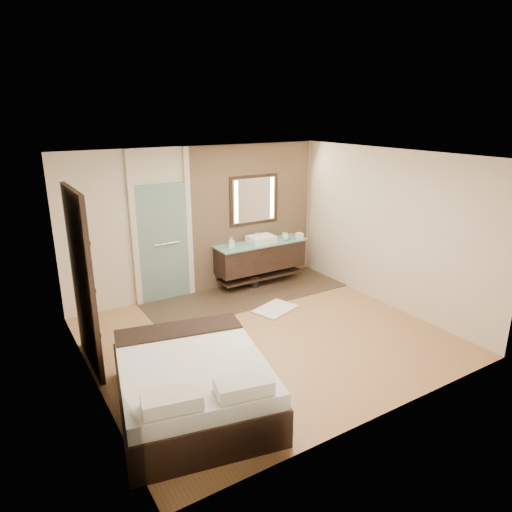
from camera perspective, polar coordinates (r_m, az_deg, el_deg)
floor at (r=7.04m, az=1.30°, el=-10.07°), size 5.00×5.00×0.00m
tile_strip at (r=8.56m, az=-1.15°, el=-4.78°), size 3.80×1.30×0.01m
stone_wall at (r=8.90m, az=-0.42°, el=5.19°), size 2.60×0.08×2.70m
vanity at (r=8.86m, az=0.57°, el=-0.03°), size 1.85×0.55×0.88m
mirror_unit at (r=8.79m, az=-0.24°, el=7.03°), size 1.06×0.04×0.96m
frosted_door at (r=8.17m, az=-11.57°, el=2.18°), size 1.10×0.12×2.70m
shoji_partition at (r=6.26m, az=-20.84°, el=-2.86°), size 0.06×1.20×2.40m
bed at (r=5.44m, az=-7.93°, el=-15.43°), size 2.00×2.31×0.78m
bath_mat at (r=7.93m, az=2.41°, el=-6.61°), size 0.84×0.70×0.02m
waste_bin at (r=8.87m, az=-0.22°, el=-3.19°), size 0.19×0.19×0.23m
tissue_box at (r=9.10m, az=5.45°, el=2.57°), size 0.13×0.13×0.10m
soap_bottle_a at (r=8.36m, az=-3.20°, el=1.64°), size 0.09×0.09×0.21m
soap_bottle_b at (r=8.45m, az=-3.05°, el=1.73°), size 0.10×0.10×0.18m
soap_bottle_c at (r=8.92m, az=3.73°, el=2.49°), size 0.15×0.15×0.16m
cup at (r=9.12m, az=3.66°, el=2.63°), size 0.15×0.15×0.10m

